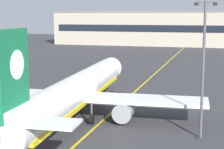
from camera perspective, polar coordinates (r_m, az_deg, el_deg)
taxiway_centreline at (r=60.55m, az=3.15°, el=-2.99°), size 1.82×180.00×0.01m
airliner_foreground at (r=45.78m, az=-5.70°, el=-2.69°), size 32.22×41.52×11.65m
apron_lamp_post at (r=38.70m, az=13.83°, el=0.94°), size 2.24×0.90×14.13m
safety_cone_by_nose_gear at (r=61.67m, az=0.67°, el=-2.51°), size 0.44×0.44×0.55m
terminal_building at (r=155.83m, az=11.17°, el=6.91°), size 111.59×12.40×14.19m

